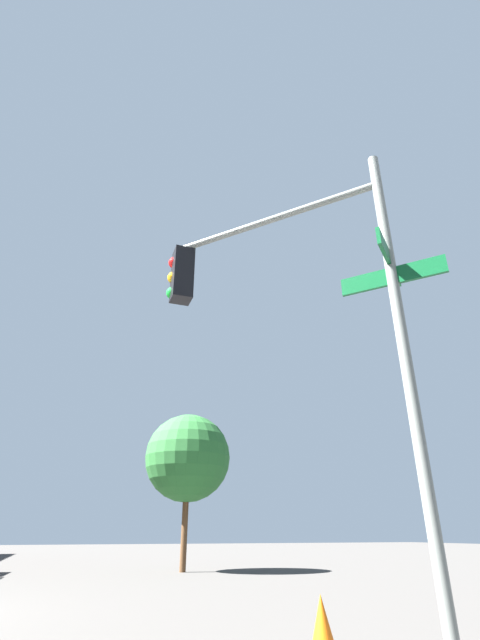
# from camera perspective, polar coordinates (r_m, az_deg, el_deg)

# --- Properties ---
(traffic_signal_near) EXTENTS (2.72, 2.42, 5.49)m
(traffic_signal_near) POSITION_cam_1_polar(r_m,az_deg,el_deg) (5.49, 5.13, 2.61)
(traffic_signal_near) COLOR slate
(traffic_signal_near) RESTS_ON ground_plane
(street_tree) EXTENTS (3.50, 3.50, 5.94)m
(street_tree) POSITION_cam_1_polar(r_m,az_deg,el_deg) (19.88, -6.55, -16.74)
(street_tree) COLOR #4C331E
(street_tree) RESTS_ON ground_plane
(traffic_cone) EXTENTS (0.36, 0.36, 0.69)m
(traffic_cone) POSITION_cam_1_polar(r_m,az_deg,el_deg) (6.33, 10.29, -33.74)
(traffic_cone) COLOR orange
(traffic_cone) RESTS_ON ground_plane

